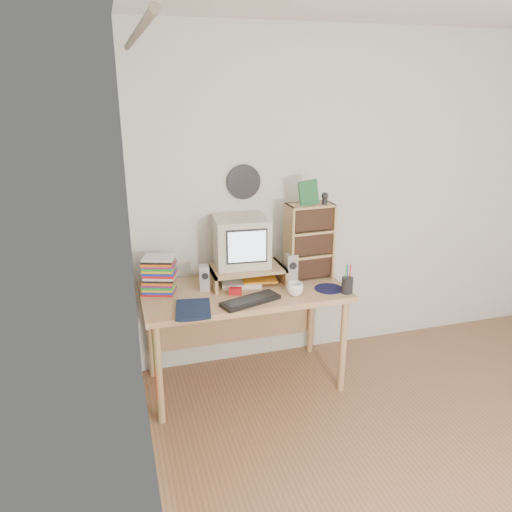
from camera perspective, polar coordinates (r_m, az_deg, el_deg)
floor at (r=3.28m, az=25.38°, el=-22.87°), size 3.50×3.50×0.00m
back_wall at (r=4.01m, az=11.53°, el=6.50°), size 3.50×0.00×3.50m
left_wall at (r=1.91m, az=-11.73°, el=-7.61°), size 0.00×3.50×3.50m
curtain at (r=2.39m, az=-11.69°, el=-4.66°), size 0.00×2.20×2.20m
wall_disc at (r=3.62m, az=-1.42°, el=8.46°), size 0.25×0.02×0.25m
desk at (r=3.58m, az=-1.66°, el=-5.39°), size 1.40×0.70×0.75m
monitor_riser at (r=3.53m, az=-1.07°, el=-1.68°), size 0.52×0.30×0.12m
crt_monitor at (r=3.51m, az=-1.63°, el=1.58°), size 0.39×0.39×0.34m
speaker_left at (r=3.43m, az=-5.94°, el=-2.50°), size 0.08×0.08×0.18m
speaker_right at (r=3.56m, az=4.00°, el=-1.37°), size 0.08×0.08×0.21m
keyboard at (r=3.25m, az=-0.65°, el=-5.12°), size 0.42×0.25×0.03m
dvd_stack at (r=3.41m, az=-11.03°, el=-1.87°), size 0.24×0.21×0.29m
cd_rack at (r=3.61m, az=6.08°, el=1.68°), size 0.34×0.19×0.55m
mug at (r=3.36m, az=4.47°, el=-3.79°), size 0.13×0.13×0.09m
diary at (r=3.15m, az=-9.17°, el=-5.93°), size 0.29×0.24×0.05m
mousepad at (r=3.50m, az=8.31°, el=-3.72°), size 0.21×0.21×0.00m
pen_cup at (r=3.43m, az=10.40°, el=-2.96°), size 0.10×0.10×0.16m
papers at (r=3.55m, az=-0.95°, el=-2.87°), size 0.30×0.24×0.04m
red_box at (r=3.38m, az=-2.37°, el=-4.03°), size 0.10×0.08×0.04m
game_box at (r=3.49m, az=6.00°, el=7.20°), size 0.13×0.04×0.17m
webcam at (r=3.53m, az=7.87°, el=6.54°), size 0.06×0.06×0.09m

